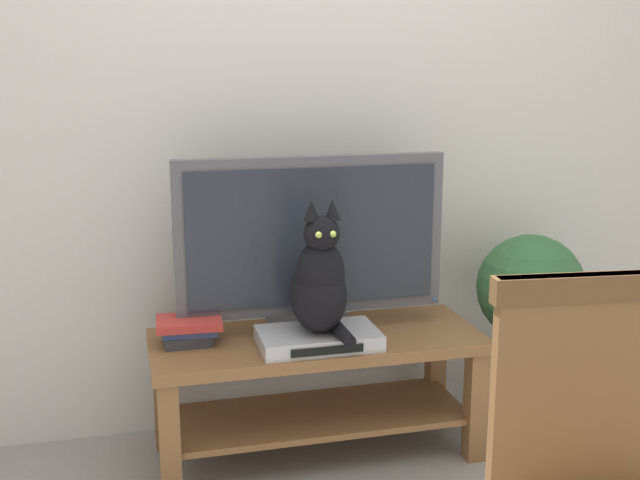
{
  "coord_description": "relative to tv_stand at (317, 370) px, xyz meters",
  "views": [
    {
      "loc": [
        -0.69,
        -2.06,
        1.47
      ],
      "look_at": [
        -0.02,
        0.56,
        0.85
      ],
      "focal_mm": 44.06,
      "sensor_mm": 36.0,
      "label": 1
    }
  ],
  "objects": [
    {
      "name": "back_wall",
      "position": [
        0.02,
        0.41,
        1.06
      ],
      "size": [
        7.0,
        0.12,
        2.8
      ],
      "primitive_type": "cube",
      "color": "beige",
      "rests_on": "ground"
    },
    {
      "name": "tv_stand",
      "position": [
        0.0,
        0.0,
        0.0
      ],
      "size": [
        1.22,
        0.49,
        0.47
      ],
      "color": "brown",
      "rests_on": "ground"
    },
    {
      "name": "tv",
      "position": [
        0.0,
        0.07,
        0.48
      ],
      "size": [
        1.01,
        0.2,
        0.66
      ],
      "color": "#4C4C51",
      "rests_on": "tv_stand"
    },
    {
      "name": "media_box",
      "position": [
        -0.02,
        -0.11,
        0.17
      ],
      "size": [
        0.43,
        0.26,
        0.06
      ],
      "color": "#ADADB2",
      "rests_on": "tv_stand"
    },
    {
      "name": "cat",
      "position": [
        -0.02,
        -0.12,
        0.38
      ],
      "size": [
        0.2,
        0.33,
        0.48
      ],
      "color": "black",
      "rests_on": "media_box"
    },
    {
      "name": "book_stack",
      "position": [
        -0.47,
        0.04,
        0.19
      ],
      "size": [
        0.24,
        0.18,
        0.09
      ],
      "color": "#2D2D33",
      "rests_on": "tv_stand"
    },
    {
      "name": "potted_plant",
      "position": [
        0.9,
        0.04,
        0.18
      ],
      "size": [
        0.43,
        0.43,
        0.8
      ],
      "color": "#47474C",
      "rests_on": "ground"
    }
  ]
}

